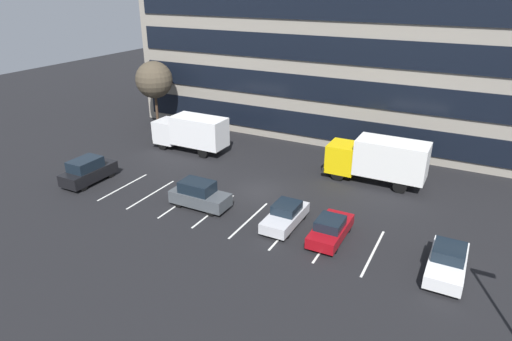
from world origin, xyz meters
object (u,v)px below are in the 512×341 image
Objects in this scene: box_truck_white at (191,132)px; suv_black at (88,171)px; box_truck_yellow at (378,159)px; suv_charcoal at (199,195)px; sedan_maroon at (331,229)px; bare_tree at (154,80)px; sedan_white at (447,262)px; sedan_silver at (285,215)px.

box_truck_white is 1.64× the size of suv_black.
box_truck_yellow reaches higher than box_truck_white.
box_truck_yellow is at bearing 44.67° from suv_charcoal.
suv_charcoal reaches higher than sedan_maroon.
bare_tree is at bearing 106.97° from suv_black.
box_truck_yellow is at bearing 27.60° from suv_black.
sedan_white is 33.88m from bare_tree.
sedan_silver is at bearing -32.36° from box_truck_white.
sedan_white is (6.35, -10.21, -1.27)m from box_truck_yellow.
suv_charcoal reaches higher than sedan_silver.
sedan_silver is (13.50, -8.56, -1.20)m from box_truck_white.
box_truck_white is 16.03m from sedan_silver.
box_truck_yellow is 12.09m from sedan_white.
sedan_silver is 0.59× the size of bare_tree.
suv_charcoal is 1.01× the size of sedan_silver.
bare_tree reaches higher than box_truck_yellow.
box_truck_white is 1.63× the size of sedan_white.
bare_tree is (-14.38, 13.07, 4.35)m from suv_charcoal.
sedan_white is at bearing -23.35° from bare_tree.
sedan_maroon is at bearing -5.28° from sedan_silver.
suv_black is at bearing -177.67° from sedan_maroon.
bare_tree reaches higher than box_truck_white.
suv_charcoal is at bearing -135.33° from box_truck_yellow.
box_truck_white is at bearing -176.84° from box_truck_yellow.
sedan_silver reaches higher than sedan_maroon.
sedan_maroon is 19.86m from suv_black.
box_truck_white reaches higher than sedan_silver.
box_truck_white reaches higher than suv_charcoal.
suv_black is 0.99× the size of sedan_white.
sedan_silver is at bearing -110.96° from box_truck_yellow.
bare_tree reaches higher than suv_black.
sedan_silver is at bearing 174.72° from sedan_maroon.
suv_black is (-3.15, -9.66, -0.94)m from box_truck_white.
suv_charcoal is 0.59× the size of bare_tree.
sedan_maroon is (16.69, -8.85, -1.20)m from box_truck_white.
sedan_maroon is 0.94× the size of sedan_white.
box_truck_white is at bearing 127.98° from suv_charcoal.
bare_tree reaches higher than sedan_white.
box_truck_white is at bearing 158.48° from sedan_white.
suv_black is at bearing -152.40° from box_truck_yellow.
sedan_white is at bearing -58.12° from box_truck_yellow.
suv_black reaches higher than sedan_maroon.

